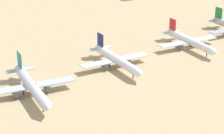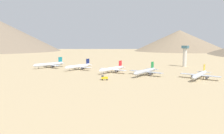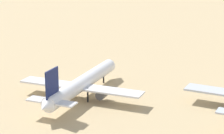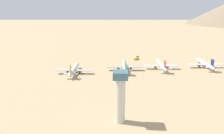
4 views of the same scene
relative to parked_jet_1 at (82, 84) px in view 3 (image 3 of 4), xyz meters
The scene contains 1 object.
parked_jet_1 is the anchor object (origin of this frame).
Camera 3 is at (-81.67, -93.41, 38.23)m, focal length 70.40 mm.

